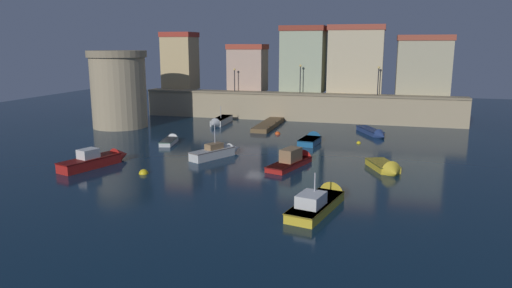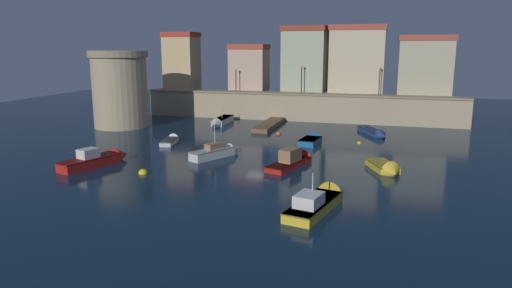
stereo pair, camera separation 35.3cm
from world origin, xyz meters
name	(u,v)px [view 2 (the right image)]	position (x,y,z in m)	size (l,w,h in m)	color
ground_plane	(260,151)	(0.00, 0.00, 0.00)	(109.17, 109.17, 0.00)	#0C2338
quay_wall	(298,107)	(0.00, 19.24, 1.88)	(42.83, 2.38, 3.72)	tan
old_town_backdrop	(320,62)	(2.35, 22.75, 7.70)	(39.87, 6.03, 9.10)	#D5B57A
fortress_tower	(120,89)	(-20.13, 8.40, 4.72)	(7.14, 7.14, 9.33)	tan
pier_dock	(269,125)	(-2.46, 13.41, 0.25)	(1.94, 9.56, 0.70)	brown
quay_lamp_0	(236,76)	(-8.74, 19.24, 5.84)	(0.32, 0.32, 3.15)	black
quay_lamp_1	(302,74)	(0.40, 19.24, 6.18)	(0.32, 0.32, 3.74)	black
quay_lamp_2	(380,76)	(10.40, 19.24, 6.12)	(0.32, 0.32, 3.65)	black
moored_boat_0	(171,140)	(-9.96, 1.27, 0.26)	(1.91, 4.36, 1.11)	silver
moored_boat_1	(295,159)	(4.28, -4.14, 0.43)	(3.47, 6.88, 2.06)	red
moored_boat_2	(218,151)	(-3.02, -3.37, 0.49)	(3.73, 5.64, 3.24)	silver
moored_boat_3	(98,159)	(-11.69, -9.05, 0.53)	(3.51, 6.85, 1.92)	red
moored_boat_4	(386,168)	(11.81, -4.56, 0.29)	(3.25, 4.68, 1.58)	gold
moored_boat_5	(312,140)	(4.24, 5.02, 0.33)	(2.13, 4.31, 1.57)	#195689
moored_boat_6	(375,133)	(10.36, 11.27, 0.28)	(3.88, 6.19, 1.24)	navy
moored_boat_7	(221,121)	(-8.87, 13.25, 0.41)	(1.63, 6.68, 2.55)	silver
moored_boat_8	(320,200)	(7.86, -14.31, 0.43)	(3.27, 7.25, 3.04)	gold
mooring_buoy_0	(143,173)	(-6.74, -10.36, 0.00)	(0.74, 0.74, 0.74)	yellow
mooring_buoy_1	(359,143)	(8.99, 6.13, 0.00)	(0.47, 0.47, 0.47)	yellow
mooring_buoy_2	(278,134)	(-0.23, 8.81, 0.00)	(0.64, 0.64, 0.64)	#EA4C19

